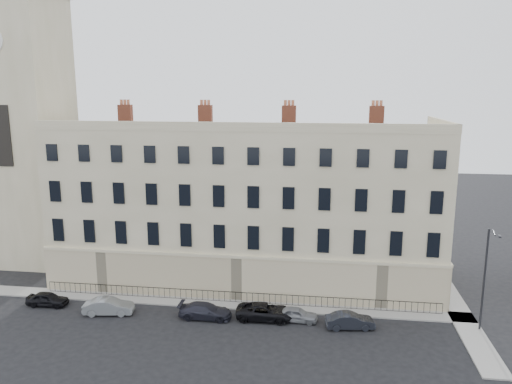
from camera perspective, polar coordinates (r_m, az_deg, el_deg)
ground at (r=39.63m, az=5.15°, el=-16.20°), size 160.00×160.00×0.00m
terrace at (r=48.80m, az=-1.01°, el=-1.34°), size 36.22×12.22×17.00m
church_tower at (r=58.19m, az=-25.25°, el=10.77°), size 8.00×8.13×44.00m
pavement_terrace at (r=45.51m, az=-7.50°, el=-12.32°), size 48.00×2.00×0.12m
pavement_east_return at (r=48.21m, az=21.61°, el=-11.66°), size 2.00×24.00×0.12m
railings at (r=44.83m, az=-2.34°, el=-11.92°), size 35.00×0.04×0.96m
car_a at (r=47.87m, az=-22.73°, el=-11.21°), size 3.60×1.53×1.21m
car_b at (r=44.52m, az=-16.49°, el=-12.42°), size 4.29×2.07×1.36m
car_c at (r=42.30m, az=-5.81°, el=-13.36°), size 4.37×1.78×1.27m
car_d at (r=41.92m, az=1.03°, el=-13.51°), size 4.73×2.22×1.31m
car_e at (r=41.75m, az=4.66°, el=-13.77°), size 3.50×1.56×1.17m
car_f at (r=41.16m, az=10.69°, el=-14.26°), size 3.99×1.93×1.26m
streetlamp at (r=42.27m, az=24.74°, el=-8.68°), size 0.54×1.76×8.25m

